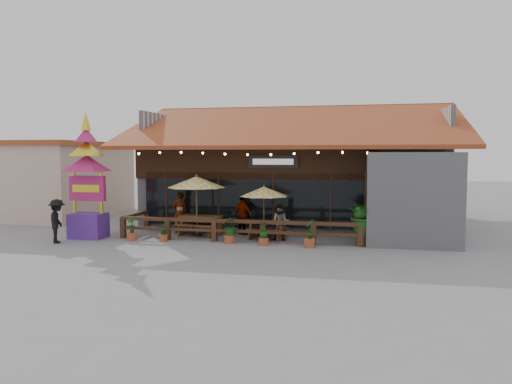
% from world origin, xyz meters
% --- Properties ---
extents(ground, '(100.00, 100.00, 0.00)m').
position_xyz_m(ground, '(0.00, 0.00, 0.00)').
color(ground, gray).
rests_on(ground, ground).
extents(restaurant_building, '(15.50, 14.73, 6.09)m').
position_xyz_m(restaurant_building, '(0.26, 6.61, 2.21)').
color(restaurant_building, '#AEADB2').
rests_on(restaurant_building, ground).
extents(patio_railing, '(10.00, 2.60, 0.92)m').
position_xyz_m(patio_railing, '(-2.25, -0.27, 0.61)').
color(patio_railing, '#4E2F1B').
rests_on(patio_railing, ground).
extents(neighbor_building, '(8.40, 8.40, 4.22)m').
position_xyz_m(neighbor_building, '(-15.00, 6.00, 2.14)').
color(neighbor_building, beige).
rests_on(neighbor_building, ground).
extents(umbrella_left, '(3.04, 3.04, 2.66)m').
position_xyz_m(umbrella_left, '(-3.63, 0.64, 2.32)').
color(umbrella_left, brown).
rests_on(umbrella_left, ground).
extents(umbrella_right, '(2.65, 2.65, 2.24)m').
position_xyz_m(umbrella_right, '(-0.71, 0.79, 1.95)').
color(umbrella_right, brown).
rests_on(umbrella_right, ground).
extents(picnic_table_left, '(1.98, 1.78, 0.85)m').
position_xyz_m(picnic_table_left, '(-3.54, 0.91, 0.57)').
color(picnic_table_left, brown).
rests_on(picnic_table_left, ground).
extents(picnic_table_right, '(1.64, 1.47, 0.72)m').
position_xyz_m(picnic_table_right, '(-0.52, 0.61, 0.48)').
color(picnic_table_right, brown).
rests_on(picnic_table_right, ground).
extents(thai_sign_tower, '(2.11, 2.11, 5.69)m').
position_xyz_m(thai_sign_tower, '(-7.93, -0.80, 3.01)').
color(thai_sign_tower, '#562893').
rests_on(thai_sign_tower, ground).
extents(tropical_plant, '(1.91, 1.92, 2.01)m').
position_xyz_m(tropical_plant, '(3.40, -0.14, 1.15)').
color(tropical_plant, '#9B492A').
rests_on(tropical_plant, ground).
extents(diner_a, '(0.81, 0.76, 1.85)m').
position_xyz_m(diner_a, '(-4.67, 1.34, 0.92)').
color(diner_a, '#331D10').
rests_on(diner_a, ground).
extents(diner_b, '(0.74, 0.58, 1.49)m').
position_xyz_m(diner_b, '(0.09, 0.25, 0.74)').
color(diner_b, '#331D10').
rests_on(diner_b, ground).
extents(diner_c, '(1.11, 0.91, 1.77)m').
position_xyz_m(diner_c, '(-1.76, 1.37, 0.88)').
color(diner_c, '#331D10').
rests_on(diner_c, ground).
extents(pedestrian, '(1.04, 1.30, 1.76)m').
position_xyz_m(pedestrian, '(-8.52, -2.11, 0.88)').
color(pedestrian, black).
rests_on(pedestrian, ground).
extents(planter_a, '(0.40, 0.40, 0.98)m').
position_xyz_m(planter_a, '(-5.86, -1.01, 0.41)').
color(planter_a, '#9B492A').
rests_on(planter_a, ground).
extents(planter_b, '(0.34, 0.35, 0.84)m').
position_xyz_m(planter_b, '(-4.54, -0.88, 0.38)').
color(planter_b, '#9B492A').
rests_on(planter_b, ground).
extents(planter_c, '(0.79, 0.77, 1.00)m').
position_xyz_m(planter_c, '(-1.79, -0.80, 0.56)').
color(planter_c, '#9B492A').
rests_on(planter_c, ground).
extents(planter_d, '(0.47, 0.47, 0.91)m').
position_xyz_m(planter_d, '(-0.37, -0.99, 0.44)').
color(planter_d, '#9B492A').
rests_on(planter_d, ground).
extents(planter_e, '(0.44, 0.45, 1.07)m').
position_xyz_m(planter_e, '(1.40, -1.02, 0.45)').
color(planter_e, '#9B492A').
rests_on(planter_e, ground).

